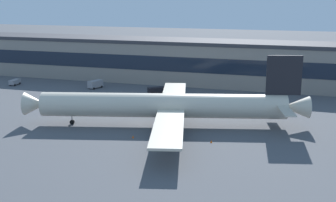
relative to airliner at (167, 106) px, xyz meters
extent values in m
plane|color=#4C4F54|center=(-6.71, -0.26, -4.85)|extent=(600.00, 600.00, 0.00)
cube|color=gray|center=(-6.71, 51.95, 1.97)|extent=(164.13, 16.64, 13.64)
cube|color=#38383D|center=(-6.71, 51.95, 9.39)|extent=(167.41, 16.97, 1.20)
cube|color=#192333|center=(-6.71, 43.59, 2.65)|extent=(160.84, 0.16, 4.91)
cylinder|color=beige|center=(-0.90, -0.23, 0.02)|extent=(56.23, 19.44, 5.63)
cone|color=beige|center=(-29.95, -7.64, 0.02)|extent=(6.23, 6.43, 5.35)
cone|color=beige|center=(28.43, 7.25, 0.02)|extent=(7.25, 6.44, 5.06)
cube|color=black|center=(25.56, 6.52, 7.33)|extent=(7.76, 2.43, 9.00)
cube|color=beige|center=(26.60, 0.40, 0.86)|extent=(4.83, 10.41, 0.30)
cube|color=beige|center=(23.54, 12.39, 0.86)|extent=(4.83, 10.41, 0.30)
cube|color=beige|center=(4.89, -14.80, -0.54)|extent=(12.11, 26.16, 0.50)
cube|color=beige|center=(-2.80, 15.33, -0.54)|extent=(12.11, 26.16, 0.50)
cylinder|color=#99999E|center=(2.97, -11.34, -2.49)|extent=(5.26, 4.15, 3.09)
cylinder|color=#99999E|center=(-2.83, 11.38, -2.49)|extent=(5.26, 4.15, 3.09)
cylinder|color=black|center=(-21.73, -5.55, -4.30)|extent=(1.19, 0.76, 1.10)
cylinder|color=slate|center=(-21.73, -5.55, -3.00)|extent=(0.24, 0.24, 2.06)
cylinder|color=black|center=(2.47, -1.98, -4.30)|extent=(1.19, 0.76, 1.10)
cylinder|color=slate|center=(2.47, -1.98, -3.00)|extent=(0.24, 0.24, 2.06)
cylinder|color=black|center=(1.22, 2.92, -4.30)|extent=(1.19, 0.76, 1.10)
cylinder|color=slate|center=(1.22, 2.92, -3.00)|extent=(0.24, 0.24, 2.06)
cube|color=gray|center=(-63.55, 30.21, -3.75)|extent=(2.14, 4.50, 1.50)
cube|color=black|center=(-63.62, 31.42, -3.45)|extent=(1.83, 1.63, 0.38)
cylinder|color=black|center=(-64.49, 31.70, -4.50)|extent=(0.34, 0.72, 0.70)
cylinder|color=black|center=(-62.78, 31.79, -4.50)|extent=(0.34, 0.72, 0.70)
cylinder|color=black|center=(-64.32, 28.62, -4.50)|extent=(0.34, 0.72, 0.70)
cylinder|color=black|center=(-62.61, 28.72, -4.50)|extent=(0.34, 0.72, 0.70)
cube|color=gray|center=(-35.04, 33.57, -3.40)|extent=(3.73, 5.63, 2.20)
cube|color=black|center=(-34.59, 34.93, -2.96)|extent=(2.50, 2.37, 0.55)
cylinder|color=black|center=(-35.40, 35.61, -4.50)|extent=(0.51, 0.76, 0.70)
cylinder|color=black|center=(-33.53, 34.98, -4.50)|extent=(0.51, 0.76, 0.70)
cylinder|color=black|center=(-36.56, 32.16, -4.50)|extent=(0.51, 0.76, 0.70)
cylinder|color=black|center=(-34.68, 31.53, -4.50)|extent=(0.51, 0.76, 0.70)
cube|color=black|center=(-12.95, 32.28, -3.70)|extent=(6.25, 5.56, 1.60)
cube|color=black|center=(-14.32, 31.19, -3.38)|extent=(2.90, 2.84, 0.40)
cylinder|color=black|center=(-14.13, 30.18, -4.50)|extent=(0.73, 0.67, 0.70)
cylinder|color=black|center=(-15.26, 31.59, -4.50)|extent=(0.73, 0.67, 0.70)
cylinder|color=black|center=(-10.64, 32.98, -4.50)|extent=(0.73, 0.67, 0.70)
cylinder|color=black|center=(-11.76, 34.39, -4.50)|extent=(0.73, 0.67, 0.70)
cone|color=#F2590C|center=(-4.23, -10.79, -4.56)|extent=(0.47, 0.47, 0.58)
cone|color=#F2590C|center=(12.38, -8.86, -4.57)|extent=(0.45, 0.45, 0.56)
cone|color=#F2590C|center=(3.53, -8.29, -4.56)|extent=(0.47, 0.47, 0.59)
camera|label=1|loc=(29.10, -93.40, 24.84)|focal=46.69mm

